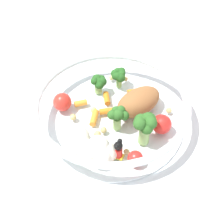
% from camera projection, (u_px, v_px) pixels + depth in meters
% --- Properties ---
extents(ground_plane, '(2.40, 2.40, 0.00)m').
position_uv_depth(ground_plane, '(112.00, 121.00, 0.58)').
color(ground_plane, white).
extents(food_container, '(0.26, 0.26, 0.07)m').
position_uv_depth(food_container, '(112.00, 116.00, 0.55)').
color(food_container, white).
rests_on(food_container, ground_plane).
extents(folded_napkin, '(0.12, 0.15, 0.01)m').
position_uv_depth(folded_napkin, '(7.00, 85.00, 0.64)').
color(folded_napkin, silver).
rests_on(folded_napkin, ground_plane).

